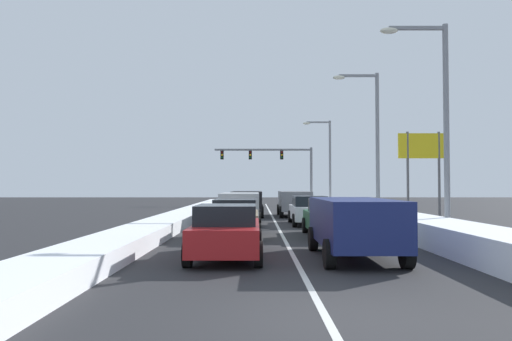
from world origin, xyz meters
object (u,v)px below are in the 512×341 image
(sedan_tan_center_lane_second, at_px, (234,218))
(traffic_light_gantry, at_px, (276,161))
(street_lamp_right_far, at_px, (325,155))
(sedan_green_right_lane_second, at_px, (330,218))
(suv_navy_right_lane_nearest, at_px, (353,222))
(suv_black_center_lane_fourth, at_px, (246,201))
(street_lamp_right_mid, at_px, (370,133))
(sedan_red_center_lane_nearest, at_px, (226,231))
(sedan_white_right_lane_third, at_px, (308,210))
(street_lamp_right_near, at_px, (436,110))
(suv_silver_center_lane_third, at_px, (239,205))
(suv_gray_right_lane_fourth, at_px, (293,201))
(roadside_sign_right, at_px, (422,155))

(sedan_tan_center_lane_second, bearing_deg, traffic_light_gantry, 84.60)
(street_lamp_right_far, bearing_deg, sedan_green_right_lane_second, -97.93)
(sedan_green_right_lane_second, bearing_deg, sedan_tan_center_lane_second, -177.59)
(suv_navy_right_lane_nearest, distance_m, suv_black_center_lane_fourth, 18.69)
(street_lamp_right_mid, bearing_deg, traffic_light_gantry, 100.09)
(sedan_red_center_lane_nearest, bearing_deg, sedan_tan_center_lane_second, 89.99)
(traffic_light_gantry, bearing_deg, suv_navy_right_lane_nearest, -89.26)
(suv_black_center_lane_fourth, distance_m, street_lamp_right_mid, 9.42)
(sedan_green_right_lane_second, distance_m, sedan_white_right_lane_third, 5.99)
(suv_navy_right_lane_nearest, bearing_deg, suv_black_center_lane_fourth, 100.36)
(sedan_tan_center_lane_second, distance_m, traffic_light_gantry, 33.09)
(street_lamp_right_mid, bearing_deg, street_lamp_right_far, 89.97)
(suv_navy_right_lane_nearest, bearing_deg, street_lamp_right_near, 49.47)
(suv_silver_center_lane_third, xyz_separation_m, traffic_light_gantry, (3.10, 26.69, 3.71))
(suv_gray_right_lane_fourth, relative_size, traffic_light_gantry, 0.46)
(sedan_red_center_lane_nearest, xyz_separation_m, street_lamp_right_far, (7.46, 31.68, 4.14))
(suv_navy_right_lane_nearest, relative_size, sedan_red_center_lane_nearest, 1.09)
(suv_gray_right_lane_fourth, distance_m, roadside_sign_right, 8.80)
(sedan_tan_center_lane_second, height_order, street_lamp_right_far, street_lamp_right_far)
(sedan_tan_center_lane_second, distance_m, roadside_sign_right, 16.53)
(sedan_white_right_lane_third, xyz_separation_m, suv_gray_right_lane_fourth, (-0.24, 6.85, 0.25))
(suv_silver_center_lane_third, bearing_deg, sedan_green_right_lane_second, -56.63)
(street_lamp_right_far, bearing_deg, sedan_red_center_lane_nearest, -103.25)
(suv_navy_right_lane_nearest, relative_size, street_lamp_right_near, 0.59)
(suv_navy_right_lane_nearest, bearing_deg, street_lamp_right_mid, 74.48)
(suv_gray_right_lane_fourth, relative_size, street_lamp_right_near, 0.59)
(sedan_green_right_lane_second, height_order, suv_black_center_lane_fourth, suv_black_center_lane_fourth)
(sedan_tan_center_lane_second, height_order, traffic_light_gantry, traffic_light_gantry)
(suv_navy_right_lane_nearest, bearing_deg, suv_silver_center_lane_third, 107.08)
(sedan_red_center_lane_nearest, distance_m, street_lamp_right_mid, 16.32)
(suv_navy_right_lane_nearest, bearing_deg, traffic_light_gantry, 90.74)
(traffic_light_gantry, height_order, street_lamp_right_far, street_lamp_right_far)
(traffic_light_gantry, bearing_deg, street_lamp_right_far, -56.78)
(sedan_white_right_lane_third, distance_m, suv_gray_right_lane_fourth, 6.86)
(sedan_white_right_lane_third, bearing_deg, suv_black_center_lane_fourth, 117.41)
(sedan_red_center_lane_nearest, height_order, street_lamp_right_far, street_lamp_right_far)
(sedan_red_center_lane_nearest, xyz_separation_m, suv_black_center_lane_fourth, (0.23, 18.35, 0.25))
(suv_black_center_lane_fourth, height_order, traffic_light_gantry, traffic_light_gantry)
(street_lamp_right_near, bearing_deg, street_lamp_right_mid, 92.64)
(sedan_white_right_lane_third, bearing_deg, suv_gray_right_lane_fourth, 91.97)
(sedan_tan_center_lane_second, xyz_separation_m, traffic_light_gantry, (3.09, 32.71, 3.96))
(suv_black_center_lane_fourth, distance_m, traffic_light_gantry, 20.53)
(street_lamp_right_near, bearing_deg, suv_gray_right_lane_fourth, 108.08)
(street_lamp_right_mid, bearing_deg, sedan_green_right_lane_second, -114.00)
(sedan_white_right_lane_third, relative_size, street_lamp_right_far, 0.55)
(sedan_green_right_lane_second, bearing_deg, suv_black_center_lane_fourth, 106.11)
(suv_navy_right_lane_nearest, distance_m, street_lamp_right_far, 32.18)
(suv_navy_right_lane_nearest, height_order, suv_silver_center_lane_third, same)
(sedan_green_right_lane_second, distance_m, sedan_tan_center_lane_second, 3.86)
(street_lamp_right_mid, height_order, roadside_sign_right, street_lamp_right_mid)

